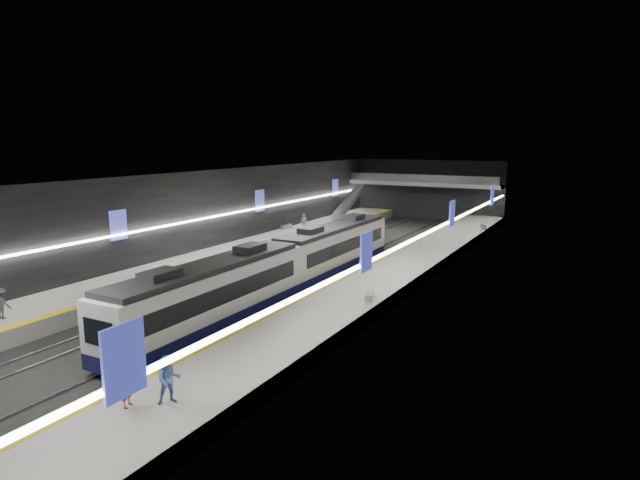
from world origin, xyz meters
The scene contains 25 objects.
ground centered at (0.00, 0.00, 0.00)m, with size 70.00×70.00×0.00m, color black.
ceiling centered at (0.00, 0.00, 8.00)m, with size 20.00×70.00×0.04m, color beige.
wall_left centered at (-10.00, 0.00, 4.00)m, with size 0.04×70.00×8.00m, color black.
wall_right centered at (10.00, 0.00, 4.00)m, with size 0.04×70.00×8.00m, color black.
wall_back centered at (0.00, 35.00, 4.00)m, with size 20.00×0.04×8.00m, color black.
platform_left centered at (-7.50, 0.00, 0.50)m, with size 5.00×70.00×1.00m, color slate.
tile_surface_left centered at (-7.50, 0.00, 1.01)m, with size 5.00×70.00×0.02m, color #9D9D98.
tactile_strip_left centered at (-5.30, 0.00, 1.02)m, with size 0.60×70.00×0.02m, color yellow.
platform_right centered at (7.50, 0.00, 0.50)m, with size 5.00×70.00×1.00m, color slate.
tile_surface_right centered at (7.50, 0.00, 1.01)m, with size 5.00×70.00×0.02m, color #9D9D98.
tactile_strip_right centered at (5.30, 0.00, 1.02)m, with size 0.60×70.00×0.02m, color yellow.
rails centered at (0.00, 0.00, 0.06)m, with size 6.52×70.00×0.12m.
train centered at (2.50, -5.02, 2.20)m, with size 2.69×30.04×3.60m.
ad_posters centered at (0.00, 1.00, 4.50)m, with size 19.94×53.50×2.20m.
cove_light_left centered at (-9.80, 0.00, 3.80)m, with size 0.25×68.60×0.12m, color white.
cove_light_right centered at (9.80, 0.00, 3.80)m, with size 0.25×68.60×0.12m, color white.
mezzanine_bridge centered at (0.00, 32.93, 5.04)m, with size 20.00×3.00×1.50m.
escalator centered at (-7.50, 26.00, 2.90)m, with size 1.20×8.00×0.60m, color #99999E.
bench_left_far centered at (-9.50, 14.29, 1.22)m, with size 0.49×1.77×0.43m, color #99999E.
bench_right_near centered at (9.10, -5.52, 1.20)m, with size 0.45×1.61×0.39m, color #99999E.
bench_right_far centered at (9.50, 25.05, 1.23)m, with size 0.53×1.90×0.46m, color #99999E.
passenger_right_a centered at (6.75, -22.30, 1.85)m, with size 0.62×0.41×1.71m, color #AB3F3F.
passenger_right_b centered at (7.89, -21.35, 1.93)m, with size 0.90×0.70×1.85m, color #5174B1.
passenger_left_a centered at (-6.99, 13.95, 1.95)m, with size 1.11×0.46×1.90m, color silver.
passenger_left_b centered at (-7.04, -18.65, 1.87)m, with size 1.12×0.64×1.73m, color #3A3C41.
Camera 1 is at (21.66, -34.84, 10.68)m, focal length 30.00 mm.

